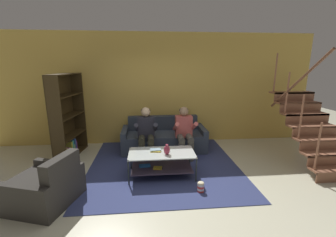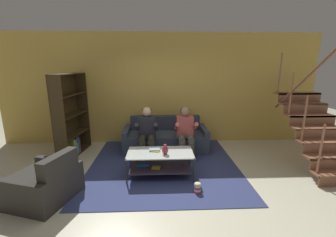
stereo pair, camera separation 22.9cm
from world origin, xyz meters
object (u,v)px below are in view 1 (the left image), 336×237
object	(u,v)px
person_seated_left	(146,131)
popcorn_tub	(201,187)
book_stack	(156,150)
coffee_table	(161,160)
bookshelf	(66,125)
armchair	(45,187)
vase	(167,150)
couch	(164,139)
person_seated_right	(184,130)

from	to	relation	value
person_seated_left	popcorn_tub	bearing A→B (deg)	-59.18
popcorn_tub	book_stack	bearing A→B (deg)	134.67
coffee_table	person_seated_left	bearing A→B (deg)	107.91
coffee_table	popcorn_tub	world-z (taller)	coffee_table
bookshelf	armchair	size ratio (longest dim) A/B	1.66
vase	bookshelf	xyz separation A→B (m)	(-2.20, 1.26, 0.18)
book_stack	armchair	distance (m)	1.93
couch	armchair	xyz separation A→B (m)	(-1.99, -2.09, -0.02)
vase	book_stack	world-z (taller)	vase
coffee_table	popcorn_tub	size ratio (longest dim) A/B	6.61
vase	armchair	size ratio (longest dim) A/B	0.17
person_seated_right	armchair	size ratio (longest dim) A/B	1.01
person_seated_left	popcorn_tub	distance (m)	1.85
book_stack	person_seated_right	bearing A→B (deg)	48.85
bookshelf	coffee_table	bearing A→B (deg)	-28.80
couch	popcorn_tub	world-z (taller)	couch
person_seated_right	coffee_table	distance (m)	1.10
couch	popcorn_tub	distance (m)	2.08
book_stack	bookshelf	distance (m)	2.28
vase	armchair	bearing A→B (deg)	-162.59
couch	person_seated_right	xyz separation A→B (m)	(0.43, -0.51, 0.36)
coffee_table	couch	bearing A→B (deg)	83.65
couch	bookshelf	bearing A→B (deg)	-174.36
person_seated_left	person_seated_right	size ratio (longest dim) A/B	1.00
person_seated_right	person_seated_left	bearing A→B (deg)	179.98
coffee_table	armchair	xyz separation A→B (m)	(-1.84, -0.72, -0.06)
coffee_table	bookshelf	distance (m)	2.43
bookshelf	armchair	bearing A→B (deg)	-82.06
person_seated_right	couch	bearing A→B (deg)	130.64
bookshelf	popcorn_tub	bearing A→B (deg)	-33.47
bookshelf	popcorn_tub	xyz separation A→B (m)	(2.72, -1.80, -0.65)
person_seated_left	person_seated_right	distance (m)	0.87
armchair	popcorn_tub	world-z (taller)	armchair
bookshelf	vase	bearing A→B (deg)	-29.90
coffee_table	book_stack	size ratio (longest dim) A/B	5.73
coffee_table	bookshelf	xyz separation A→B (m)	(-2.10, 1.15, 0.43)
person_seated_left	bookshelf	world-z (taller)	bookshelf
person_seated_left	book_stack	world-z (taller)	person_seated_left
person_seated_left	person_seated_right	world-z (taller)	person_seated_left
couch	book_stack	world-z (taller)	couch
book_stack	armchair	world-z (taller)	armchair
vase	bookshelf	distance (m)	2.54
book_stack	popcorn_tub	size ratio (longest dim) A/B	1.15
person_seated_left	armchair	bearing A→B (deg)	-134.44
coffee_table	vase	xyz separation A→B (m)	(0.10, -0.11, 0.25)
popcorn_tub	person_seated_right	bearing A→B (deg)	91.37
person_seated_right	coffee_table	size ratio (longest dim) A/B	0.93
person_seated_right	bookshelf	world-z (taller)	bookshelf
person_seated_left	popcorn_tub	xyz separation A→B (m)	(0.90, -1.52, -0.55)
couch	bookshelf	size ratio (longest dim) A/B	1.08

